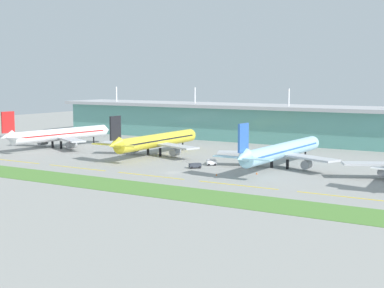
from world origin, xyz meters
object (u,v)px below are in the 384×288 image
Objects in this scene: airliner_near_middle at (156,141)px; safety_cone_left_wingtip at (257,173)px; airliner_nearest at (59,135)px; baggage_cart at (211,162)px; airliner_far_middle at (281,151)px; safety_cone_nose_front at (216,175)px; pushback_tug at (195,165)px.

airliner_near_middle reaches higher than safety_cone_left_wingtip.
airliner_near_middle is (55.78, 1.96, 0.00)m from airliner_nearest.
airliner_far_middle is at bearing 18.26° from baggage_cart.
safety_cone_nose_front is at bearing -114.08° from airliner_far_middle.
airliner_nearest is 17.17× the size of baggage_cart.
baggage_cart is (-25.40, -8.38, -5.19)m from airliner_far_middle.
airliner_nearest reaches higher than safety_cone_nose_front.
airliner_nearest reaches higher than safety_cone_left_wingtip.
safety_cone_nose_front is (14.88, -10.11, -0.75)m from pushback_tug.
safety_cone_nose_front is (13.05, -19.26, -0.91)m from baggage_cart.
airliner_nearest and airliner_near_middle have the same top height.
airliner_near_middle is at bearing 176.12° from airliner_far_middle.
airliner_far_middle is at bearing -3.88° from airliner_near_middle.
baggage_cart is at bearing -19.62° from airliner_near_middle.
baggage_cart reaches higher than safety_cone_nose_front.
airliner_near_middle is 94.22× the size of safety_cone_left_wingtip.
pushback_tug is at bearing 179.12° from safety_cone_left_wingtip.
safety_cone_left_wingtip is (-1.56, -17.93, -6.11)m from airliner_far_middle.
airliner_far_middle is 30.89m from safety_cone_nose_front.
baggage_cart is at bearing -161.74° from airliner_far_middle.
baggage_cart is at bearing 124.11° from safety_cone_nose_front.
safety_cone_nose_front is at bearing -16.00° from airliner_nearest.
safety_cone_nose_front is at bearing -138.01° from safety_cone_left_wingtip.
airliner_near_middle and airliner_far_middle have the same top height.
airliner_far_middle reaches higher than baggage_cart.
airliner_nearest is at bearing 164.00° from safety_cone_nose_front.
safety_cone_nose_front is (-10.80, -9.72, 0.00)m from safety_cone_left_wingtip.
airliner_far_middle is at bearing 85.03° from safety_cone_left_wingtip.
airliner_nearest is 108.17m from safety_cone_nose_front.
pushback_tug is at bearing -12.47° from airliner_nearest.
airliner_near_middle is 60.53m from airliner_far_middle.
baggage_cart is (1.83, 9.15, 0.16)m from pushback_tug.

